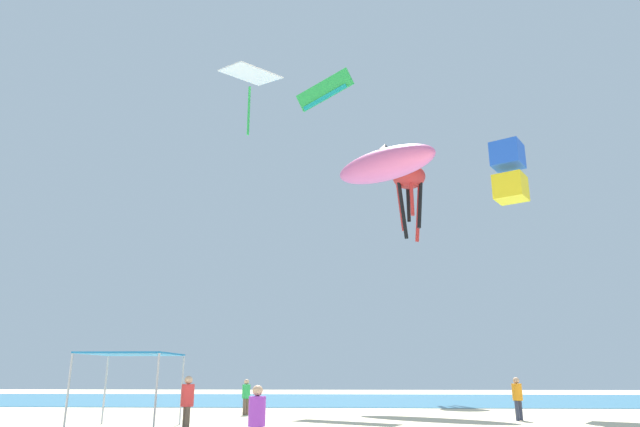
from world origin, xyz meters
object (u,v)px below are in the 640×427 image
person_leftmost (257,416)px  kite_inflatable_pink (385,164)px  person_central (517,395)px  kite_octopus_red (409,181)px  canopy_tent (132,357)px  kite_box_blue (509,172)px  person_rightmost (246,394)px  kite_parafoil_green (325,90)px  kite_diamond_white (250,77)px  person_near_tent (187,399)px

person_leftmost → kite_inflatable_pink: (4.53, 21.38, 13.97)m
person_central → kite_octopus_red: size_ratio=0.28×
canopy_tent → person_central: size_ratio=1.80×
kite_box_blue → person_rightmost: bearing=136.0°
person_rightmost → kite_inflatable_pink: 17.29m
kite_parafoil_green → kite_octopus_red: 9.87m
person_rightmost → kite_octopus_red: bearing=166.0°
kite_diamond_white → person_near_tent: bearing=-127.7°
person_leftmost → person_near_tent: bearing=-2.4°
person_leftmost → kite_box_blue: size_ratio=0.46×
person_near_tent → person_central: (12.09, 5.56, -0.04)m
person_near_tent → kite_inflatable_pink: (7.76, 15.32, 13.86)m
person_central → kite_inflatable_pink: bearing=-113.5°
person_rightmost → kite_parafoil_green: (3.27, 10.18, 21.06)m
person_rightmost → person_central: bearing=95.7°
kite_box_blue → kite_diamond_white: 16.60m
kite_box_blue → person_near_tent: bearing=161.0°
kite_parafoil_green → kite_inflatable_pink: kite_parafoil_green is taller
kite_parafoil_green → person_central: bearing=143.7°
person_near_tent → person_rightmost: person_near_tent is taller
kite_inflatable_pink → kite_parafoil_green: bearing=-0.9°
person_near_tent → kite_octopus_red: kite_octopus_red is taller
person_near_tent → kite_parafoil_green: (3.73, 18.39, 20.96)m
kite_box_blue → kite_inflatable_pink: kite_inflatable_pink is taller
canopy_tent → person_leftmost: 9.74m
person_near_tent → person_central: person_near_tent is taller
person_central → kite_octopus_red: kite_octopus_red is taller
person_rightmost → person_leftmost: bearing=29.5°
kite_inflatable_pink → kite_octopus_red: bearing=-70.3°
canopy_tent → person_near_tent: (2.58, -1.62, -1.38)m
canopy_tent → kite_octopus_red: bearing=59.7°
person_leftmost → kite_diamond_white: (-3.91, 18.16, 18.69)m
kite_box_blue → kite_parafoil_green: kite_parafoil_green is taller
kite_octopus_red → kite_inflatable_pink: bearing=-20.6°
person_central → kite_inflatable_pink: (-4.33, 9.76, 13.90)m
canopy_tent → person_near_tent: size_ratio=1.74×
kite_parafoil_green → kite_octopus_red: kite_parafoil_green is taller
kite_box_blue → person_central: bearing=-169.4°
person_leftmost → kite_box_blue: 24.22m
kite_parafoil_green → kite_diamond_white: size_ratio=0.97×
person_leftmost → kite_box_blue: bearing=-62.9°
canopy_tent → kite_inflatable_pink: (10.34, 13.70, 12.48)m
kite_inflatable_pink → canopy_tent: bearing=89.4°
person_central → kite_box_blue: bearing=-158.9°
kite_parafoil_green → kite_inflatable_pink: 8.72m
kite_inflatable_pink → person_central: bearing=150.3°
kite_octopus_red → canopy_tent: bearing=-34.2°
person_central → person_leftmost: bearing=5.3°
kite_parafoil_green → person_rightmost: bearing=92.8°
kite_diamond_white → person_central: bearing=-68.1°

